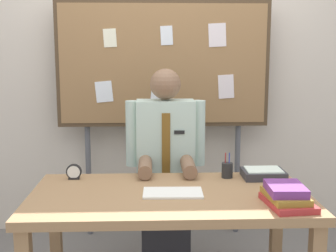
{
  "coord_description": "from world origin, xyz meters",
  "views": [
    {
      "loc": [
        -0.11,
        -2.45,
        1.52
      ],
      "look_at": [
        0.0,
        0.19,
        1.08
      ],
      "focal_mm": 48.28,
      "sensor_mm": 36.0,
      "label": 1
    }
  ],
  "objects_px": {
    "desk": "(169,207)",
    "desk_clock": "(74,172)",
    "person": "(166,175)",
    "bulletin_board": "(163,67)",
    "pen_holder": "(227,170)",
    "book_stack": "(286,196)",
    "open_notebook": "(173,193)",
    "paper_tray": "(263,174)"
  },
  "relations": [
    {
      "from": "desk",
      "to": "desk_clock",
      "type": "height_order",
      "value": "desk_clock"
    },
    {
      "from": "person",
      "to": "desk_clock",
      "type": "relative_size",
      "value": 14.63
    },
    {
      "from": "bulletin_board",
      "to": "pen_holder",
      "type": "distance_m",
      "value": 1.11
    },
    {
      "from": "person",
      "to": "pen_holder",
      "type": "height_order",
      "value": "person"
    },
    {
      "from": "book_stack",
      "to": "bulletin_board",
      "type": "bearing_deg",
      "value": 113.61
    },
    {
      "from": "desk",
      "to": "desk_clock",
      "type": "bearing_deg",
      "value": 152.87
    },
    {
      "from": "open_notebook",
      "to": "desk_clock",
      "type": "xyz_separation_m",
      "value": [
        -0.6,
        0.32,
        0.04
      ]
    },
    {
      "from": "person",
      "to": "book_stack",
      "type": "distance_m",
      "value": 1.06
    },
    {
      "from": "bulletin_board",
      "to": "paper_tray",
      "type": "bearing_deg",
      "value": -54.85
    },
    {
      "from": "bulletin_board",
      "to": "book_stack",
      "type": "height_order",
      "value": "bulletin_board"
    },
    {
      "from": "paper_tray",
      "to": "open_notebook",
      "type": "bearing_deg",
      "value": -153.05
    },
    {
      "from": "desk",
      "to": "person",
      "type": "bearing_deg",
      "value": 90.0
    },
    {
      "from": "person",
      "to": "paper_tray",
      "type": "distance_m",
      "value": 0.71
    },
    {
      "from": "desk_clock",
      "to": "pen_holder",
      "type": "relative_size",
      "value": 0.6
    },
    {
      "from": "desk",
      "to": "desk_clock",
      "type": "relative_size",
      "value": 16.42
    },
    {
      "from": "desk",
      "to": "person",
      "type": "relative_size",
      "value": 1.12
    },
    {
      "from": "desk",
      "to": "paper_tray",
      "type": "xyz_separation_m",
      "value": [
        0.6,
        0.28,
        0.11
      ]
    },
    {
      "from": "book_stack",
      "to": "paper_tray",
      "type": "bearing_deg",
      "value": 89.18
    },
    {
      "from": "pen_holder",
      "to": "desk",
      "type": "bearing_deg",
      "value": -141.93
    },
    {
      "from": "desk",
      "to": "pen_holder",
      "type": "relative_size",
      "value": 9.8
    },
    {
      "from": "book_stack",
      "to": "paper_tray",
      "type": "height_order",
      "value": "book_stack"
    },
    {
      "from": "desk",
      "to": "person",
      "type": "xyz_separation_m",
      "value": [
        0.0,
        0.63,
        0.01
      ]
    },
    {
      "from": "desk",
      "to": "paper_tray",
      "type": "relative_size",
      "value": 6.03
    },
    {
      "from": "book_stack",
      "to": "paper_tray",
      "type": "distance_m",
      "value": 0.51
    },
    {
      "from": "desk_clock",
      "to": "bulletin_board",
      "type": "bearing_deg",
      "value": 55.13
    },
    {
      "from": "person",
      "to": "open_notebook",
      "type": "height_order",
      "value": "person"
    },
    {
      "from": "person",
      "to": "paper_tray",
      "type": "relative_size",
      "value": 5.38
    },
    {
      "from": "paper_tray",
      "to": "desk_clock",
      "type": "bearing_deg",
      "value": 178.99
    },
    {
      "from": "desk",
      "to": "book_stack",
      "type": "distance_m",
      "value": 0.65
    },
    {
      "from": "book_stack",
      "to": "person",
      "type": "bearing_deg",
      "value": 124.62
    },
    {
      "from": "desk",
      "to": "desk_clock",
      "type": "distance_m",
      "value": 0.67
    },
    {
      "from": "open_notebook",
      "to": "desk_clock",
      "type": "distance_m",
      "value": 0.68
    },
    {
      "from": "bulletin_board",
      "to": "person",
      "type": "bearing_deg",
      "value": -90.02
    },
    {
      "from": "pen_holder",
      "to": "book_stack",
      "type": "bearing_deg",
      "value": -67.35
    },
    {
      "from": "desk_clock",
      "to": "paper_tray",
      "type": "xyz_separation_m",
      "value": [
        1.19,
        -0.02,
        -0.01
      ]
    },
    {
      "from": "person",
      "to": "open_notebook",
      "type": "relative_size",
      "value": 4.21
    },
    {
      "from": "desk_clock",
      "to": "person",
      "type": "bearing_deg",
      "value": 29.96
    },
    {
      "from": "bulletin_board",
      "to": "book_stack",
      "type": "relative_size",
      "value": 5.91
    },
    {
      "from": "bulletin_board",
      "to": "desk_clock",
      "type": "distance_m",
      "value": 1.19
    },
    {
      "from": "bulletin_board",
      "to": "desk",
      "type": "bearing_deg",
      "value": -90.01
    },
    {
      "from": "pen_holder",
      "to": "open_notebook",
      "type": "bearing_deg",
      "value": -138.67
    },
    {
      "from": "desk",
      "to": "paper_tray",
      "type": "bearing_deg",
      "value": 24.69
    }
  ]
}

